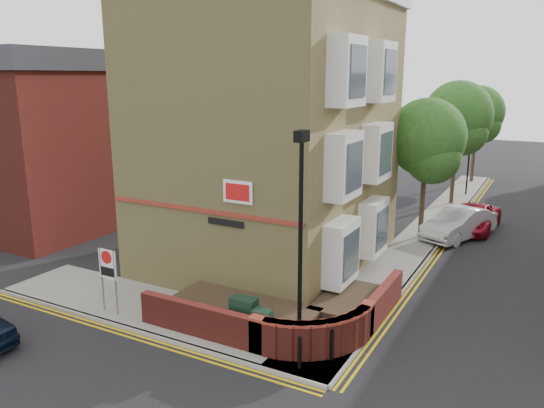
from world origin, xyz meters
The scene contains 22 objects.
ground centered at (0.00, 0.00, 0.00)m, with size 120.00×120.00×0.00m, color black.
pavement_corner centered at (-3.50, 1.50, 0.06)m, with size 13.00×3.00×0.12m, color gray.
pavement_main centered at (2.00, 16.00, 0.06)m, with size 2.00×32.00×0.12m, color gray.
kerb_side centered at (-3.50, 0.00, 0.06)m, with size 13.00×0.15×0.12m, color gray.
kerb_main_near centered at (3.00, 16.00, 0.06)m, with size 0.15×32.00×0.12m, color gray.
yellow_lines_side centered at (-3.50, -0.25, 0.01)m, with size 13.00×0.28×0.01m, color gold.
yellow_lines_main centered at (3.25, 16.00, 0.01)m, with size 0.28×32.00×0.01m, color gold.
corner_building centered at (-2.84, 8.00, 6.23)m, with size 8.95×10.40×13.60m.
garden_wall centered at (0.00, 2.50, 0.00)m, with size 6.80×6.00×1.20m, color maroon, non-canonical shape.
lamppost centered at (1.60, 1.20, 3.34)m, with size 0.25×0.50×6.30m.
utility_cabinet_large centered at (-0.30, 1.30, 0.72)m, with size 0.80×0.45×1.20m, color black.
utility_cabinet_small centered at (0.50, 1.00, 0.67)m, with size 0.55×0.40×1.10m, color black.
bollard_near centered at (2.00, 0.40, 0.57)m, with size 0.11×0.11×0.90m, color black.
bollard_far centered at (2.60, 1.20, 0.57)m, with size 0.11×0.11×0.90m, color black.
zone_sign centered at (-5.00, 0.50, 1.64)m, with size 0.72×0.07×2.20m.
side_building centered at (-15.00, 8.00, 4.55)m, with size 6.40×10.40×9.00m.
tree_near centered at (2.00, 14.05, 4.70)m, with size 3.64×3.65×6.70m.
tree_mid centered at (2.00, 22.05, 5.20)m, with size 4.03×4.03×7.42m.
tree_far centered at (2.00, 30.05, 4.91)m, with size 3.81×3.81×7.00m.
traffic_light_assembly centered at (2.40, 25.00, 2.78)m, with size 0.20×0.16×4.20m.
silver_car_near centered at (3.60, 14.97, 0.75)m, with size 1.59×4.57×1.51m, color #B5B8BD.
red_car_main centered at (3.98, 16.89, 0.65)m, with size 2.15×4.66×1.29m, color maroon.
Camera 1 is at (7.49, -11.24, 7.81)m, focal length 35.00 mm.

